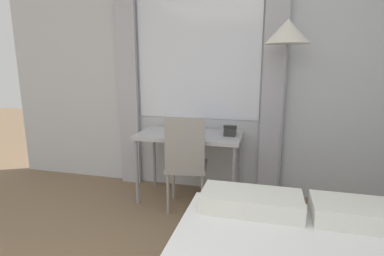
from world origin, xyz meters
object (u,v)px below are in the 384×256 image
desk (190,140)px  standing_lamp (287,46)px  telephone (230,131)px  desk_chair (186,160)px  book (191,133)px

desk → standing_lamp: size_ratio=0.59×
desk → telephone: 0.44m
standing_lamp → desk_chair: bearing=-162.2°
standing_lamp → telephone: 0.99m
desk → telephone: size_ratio=7.41×
desk → telephone: (0.43, 0.03, 0.11)m
standing_lamp → book: size_ratio=7.39×
desk → standing_lamp: bearing=1.6°
desk_chair → book: 0.32m
telephone → standing_lamp: bearing=-0.4°
standing_lamp → book: standing_lamp is taller
book → desk: bearing=132.9°
desk → standing_lamp: standing_lamp is taller
standing_lamp → book: (-0.90, -0.06, -0.88)m
desk → desk_chair: (0.03, -0.26, -0.14)m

